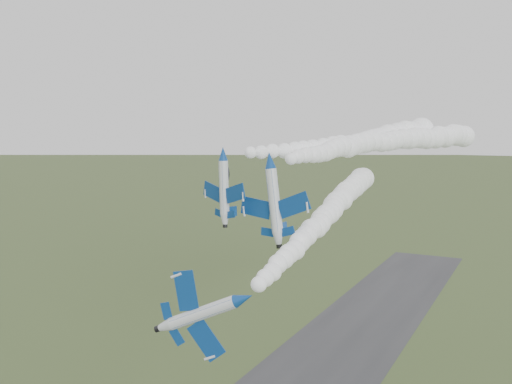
# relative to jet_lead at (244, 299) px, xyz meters

# --- Properties ---
(jet_lead) EXTENTS (4.34, 11.86, 9.02)m
(jet_lead) POSITION_rel_jet_lead_xyz_m (0.00, 0.00, 0.00)
(jet_lead) COLOR silver
(smoke_trail_jet_lead) EXTENTS (16.91, 70.53, 4.69)m
(smoke_trail_jet_lead) POSITION_rel_jet_lead_xyz_m (-4.95, 38.03, 3.19)
(smoke_trail_jet_lead) COLOR white
(jet_pair_left) EXTENTS (9.65, 11.04, 2.87)m
(jet_pair_left) POSITION_rel_jet_lead_xyz_m (-14.56, 20.78, 13.49)
(jet_pair_left) COLOR silver
(smoke_trail_jet_pair_left) EXTENTS (30.49, 62.93, 4.71)m
(smoke_trail_jet_pair_left) POSITION_rel_jet_lead_xyz_m (-1.42, 54.33, 14.51)
(smoke_trail_jet_pair_left) COLOR white
(jet_pair_right) EXTENTS (11.25, 13.47, 3.46)m
(jet_pair_right) POSITION_rel_jet_lead_xyz_m (-7.59, 21.64, 12.70)
(jet_pair_right) COLOR silver
(smoke_trail_jet_pair_right) EXTENTS (12.66, 58.93, 5.44)m
(smoke_trail_jet_pair_right) POSITION_rel_jet_lead_xyz_m (-2.67, 53.89, 14.58)
(smoke_trail_jet_pair_right) COLOR white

